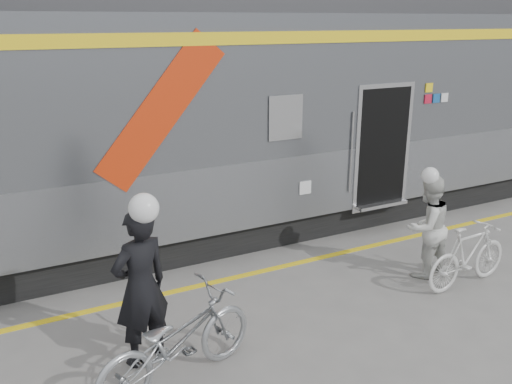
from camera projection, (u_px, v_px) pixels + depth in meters
ground at (342, 343)px, 6.51m from camera, size 90.00×90.00×0.00m
train at (233, 116)px, 9.67m from camera, size 24.00×3.17×4.10m
safety_strip at (259, 272)px, 8.32m from camera, size 24.00×0.12×0.01m
man at (141, 287)px, 5.90m from camera, size 0.76×0.61×1.84m
bicycle_left at (177, 341)px, 5.65m from camera, size 2.04×1.17×1.01m
woman at (427, 227)px, 8.02m from camera, size 0.79×0.63×1.55m
bicycle_right at (468, 255)px, 7.78m from camera, size 1.59×0.53×0.94m
helmet_man at (134, 193)px, 5.58m from camera, size 0.32×0.32×0.32m
helmet_woman at (433, 168)px, 7.75m from camera, size 0.25×0.25×0.25m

